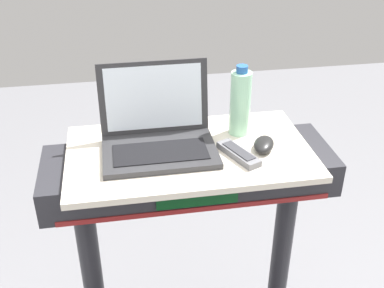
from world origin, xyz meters
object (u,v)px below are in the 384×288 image
Objects in this scene: water_bottle at (240,102)px; tv_remote at (239,154)px; laptop at (158,133)px; computer_mouse at (264,144)px.

water_bottle is 0.18m from tv_remote.
laptop is 1.48× the size of water_bottle.
computer_mouse is 0.09m from tv_remote.
laptop is 0.25m from tv_remote.
tv_remote is at bearing -25.98° from laptop.
computer_mouse is at bearing -67.54° from water_bottle.
computer_mouse is 0.61× the size of tv_remote.
laptop is at bearing -165.55° from computer_mouse.
tv_remote is (-0.09, -0.03, -0.01)m from computer_mouse.
computer_mouse is 0.43× the size of water_bottle.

